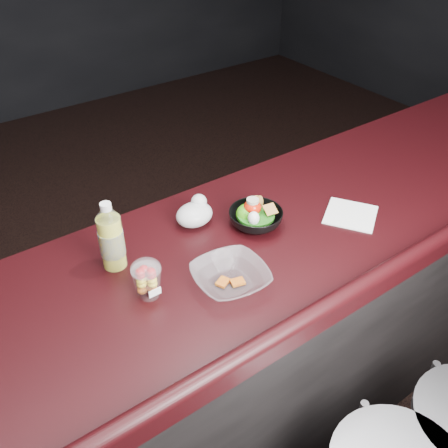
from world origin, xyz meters
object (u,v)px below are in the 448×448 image
(lemonade_bottle, at_px, (111,240))
(fruit_cup, at_px, (147,279))
(green_apple, at_px, (248,215))
(takeout_bowl, at_px, (230,277))
(snack_bowl, at_px, (255,217))

(lemonade_bottle, height_order, fruit_cup, lemonade_bottle)
(green_apple, bearing_deg, takeout_bowl, -137.31)
(lemonade_bottle, bearing_deg, snack_bowl, -10.83)
(fruit_cup, xyz_separation_m, takeout_bowl, (0.20, -0.10, -0.03))
(lemonade_bottle, height_order, takeout_bowl, lemonade_bottle)
(fruit_cup, bearing_deg, lemonade_bottle, 96.67)
(green_apple, relative_size, takeout_bowl, 0.35)
(green_apple, bearing_deg, lemonade_bottle, 171.62)
(lemonade_bottle, distance_m, fruit_cup, 0.17)
(green_apple, height_order, takeout_bowl, green_apple)
(lemonade_bottle, relative_size, fruit_cup, 1.85)
(green_apple, relative_size, snack_bowl, 0.35)
(fruit_cup, relative_size, snack_bowl, 0.51)
(snack_bowl, xyz_separation_m, takeout_bowl, (-0.23, -0.18, -0.01))
(fruit_cup, relative_size, green_apple, 1.46)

